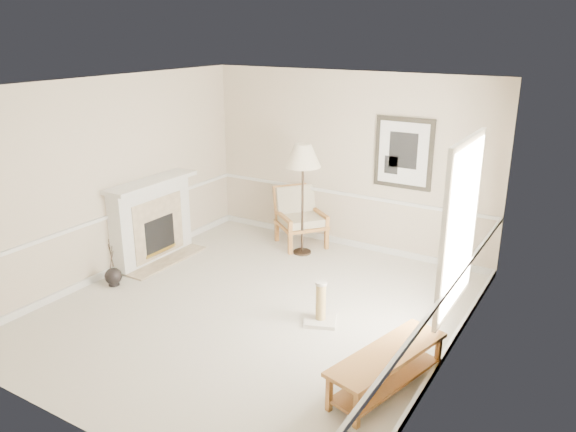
# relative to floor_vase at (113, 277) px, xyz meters

# --- Properties ---
(ground) EXTENTS (5.50, 5.50, 0.00)m
(ground) POSITION_rel_floor_vase_xyz_m (2.15, 0.44, -0.13)
(ground) COLOR silver
(ground) RESTS_ON ground
(room) EXTENTS (5.04, 5.54, 2.92)m
(room) POSITION_rel_floor_vase_xyz_m (2.29, 0.52, 1.73)
(room) COLOR beige
(room) RESTS_ON ground
(fireplace) EXTENTS (0.64, 1.64, 1.31)m
(fireplace) POSITION_rel_floor_vase_xyz_m (-0.19, 1.04, 0.51)
(fireplace) COLOR white
(fireplace) RESTS_ON ground
(floor_vase) EXTENTS (0.25, 0.25, 0.72)m
(floor_vase) POSITION_rel_floor_vase_xyz_m (0.00, 0.00, 0.00)
(floor_vase) COLOR black
(floor_vase) RESTS_ON ground
(armchair) EXTENTS (1.07, 1.07, 0.98)m
(armchair) POSITION_rel_floor_vase_xyz_m (1.43, 2.84, 0.40)
(armchair) COLOR #9F6E33
(armchair) RESTS_ON ground
(floor_lamp) EXTENTS (0.62, 0.62, 1.82)m
(floor_lamp) POSITION_rel_floor_vase_xyz_m (1.72, 2.46, 1.46)
(floor_lamp) COLOR black
(floor_lamp) RESTS_ON ground
(bench) EXTENTS (0.82, 1.57, 0.43)m
(bench) POSITION_rel_floor_vase_xyz_m (4.28, -0.26, 0.15)
(bench) COLOR #9F6E33
(bench) RESTS_ON ground
(scratching_post) EXTENTS (0.51, 0.51, 0.56)m
(scratching_post) POSITION_rel_floor_vase_xyz_m (3.05, 0.60, 0.04)
(scratching_post) COLOR beige
(scratching_post) RESTS_ON ground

